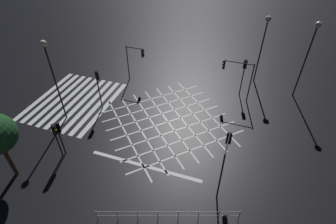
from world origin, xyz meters
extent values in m
plane|color=black|center=(0.00, 0.00, 0.00)|extent=(200.00, 200.00, 0.00)
cube|color=silver|center=(0.00, -6.79, 0.00)|extent=(9.25, 0.50, 0.01)
cube|color=silver|center=(0.00, -7.69, 0.00)|extent=(9.25, 0.50, 0.01)
cube|color=silver|center=(0.00, -8.59, 0.00)|extent=(9.25, 0.50, 0.01)
cube|color=silver|center=(0.00, -9.49, 0.00)|extent=(9.25, 0.50, 0.01)
cube|color=silver|center=(0.00, -10.39, 0.00)|extent=(9.25, 0.50, 0.01)
cube|color=silver|center=(0.00, -11.29, 0.00)|extent=(9.25, 0.50, 0.01)
cube|color=silver|center=(0.00, -12.19, 0.00)|extent=(9.25, 0.50, 0.01)
cube|color=silver|center=(0.00, -13.09, 0.00)|extent=(9.25, 0.50, 0.01)
cube|color=silver|center=(0.00, -13.99, 0.00)|extent=(9.25, 0.50, 0.01)
cube|color=silver|center=(2.91, -2.91, 0.00)|extent=(8.09, 8.09, 0.01)
cube|color=silver|center=(-2.91, -2.91, 0.00)|extent=(8.09, 8.09, 0.01)
cube|color=silver|center=(1.94, -1.94, 0.00)|extent=(8.09, 8.09, 0.01)
cube|color=silver|center=(-1.94, -1.94, 0.00)|extent=(8.09, 8.09, 0.01)
cube|color=silver|center=(0.97, -0.97, 0.00)|extent=(8.09, 8.09, 0.01)
cube|color=silver|center=(-0.97, -0.97, 0.00)|extent=(8.09, 8.09, 0.01)
cube|color=silver|center=(0.00, 0.00, 0.00)|extent=(8.09, 8.09, 0.01)
cube|color=silver|center=(0.00, 0.00, 0.00)|extent=(8.09, 8.09, 0.01)
cube|color=silver|center=(-0.97, 0.97, 0.00)|extent=(8.09, 8.09, 0.01)
cube|color=silver|center=(0.97, 0.97, 0.00)|extent=(8.09, 8.09, 0.01)
cube|color=silver|center=(-1.94, 1.94, 0.00)|extent=(8.09, 8.09, 0.01)
cube|color=silver|center=(1.94, 1.94, 0.00)|extent=(8.09, 8.09, 0.01)
cube|color=silver|center=(-2.91, 2.91, 0.00)|extent=(8.09, 8.09, 0.01)
cube|color=silver|center=(2.91, 2.91, 0.00)|extent=(8.09, 8.09, 0.01)
cube|color=silver|center=(5.64, 0.00, 0.00)|extent=(0.30, 9.25, 0.01)
cylinder|color=black|center=(6.55, 5.87, 2.24)|extent=(0.11, 0.11, 4.48)
cylinder|color=black|center=(5.52, 5.87, 4.33)|extent=(2.06, 0.09, 0.09)
cube|color=black|center=(4.49, 5.87, 3.88)|extent=(0.16, 0.28, 0.90)
sphere|color=black|center=(4.38, 5.87, 4.18)|extent=(0.18, 0.18, 0.18)
sphere|color=black|center=(4.38, 5.87, 3.88)|extent=(0.18, 0.18, 0.18)
sphere|color=green|center=(4.38, 5.87, 3.58)|extent=(0.18, 0.18, 0.18)
cube|color=black|center=(4.58, 5.87, 3.88)|extent=(0.02, 0.36, 0.98)
cylinder|color=black|center=(6.51, -6.75, 1.63)|extent=(0.11, 0.11, 3.27)
cube|color=black|center=(6.38, -6.75, 2.77)|extent=(0.16, 0.28, 0.90)
sphere|color=black|center=(6.27, -6.75, 3.07)|extent=(0.18, 0.18, 0.18)
sphere|color=orange|center=(6.27, -6.75, 2.77)|extent=(0.18, 0.18, 0.18)
sphere|color=black|center=(6.27, -6.75, 2.47)|extent=(0.18, 0.18, 0.18)
cube|color=black|center=(6.47, -6.75, 2.77)|extent=(0.02, 0.36, 0.98)
cylinder|color=black|center=(-5.86, -6.79, 2.10)|extent=(0.11, 0.11, 4.21)
cylinder|color=black|center=(-5.86, -5.83, 4.06)|extent=(0.09, 1.92, 0.09)
cube|color=black|center=(-5.86, -4.86, 3.61)|extent=(0.28, 0.16, 0.90)
sphere|color=black|center=(-5.86, -4.75, 3.91)|extent=(0.18, 0.18, 0.18)
sphere|color=orange|center=(-5.86, -4.75, 3.61)|extent=(0.18, 0.18, 0.18)
sphere|color=black|center=(-5.86, -4.75, 3.31)|extent=(0.18, 0.18, 0.18)
cube|color=black|center=(-5.86, -4.95, 3.61)|extent=(0.36, 0.02, 0.98)
cylinder|color=black|center=(6.80, -6.83, 1.70)|extent=(0.11, 0.11, 3.41)
cube|color=black|center=(6.80, -6.69, 2.91)|extent=(0.28, 0.16, 0.90)
sphere|color=black|center=(6.80, -6.58, 3.21)|extent=(0.18, 0.18, 0.18)
sphere|color=orange|center=(6.80, -6.58, 2.91)|extent=(0.18, 0.18, 0.18)
sphere|color=black|center=(6.80, -6.58, 2.61)|extent=(0.18, 0.18, 0.18)
cube|color=black|center=(6.80, -6.78, 2.91)|extent=(0.36, 0.02, 0.98)
cylinder|color=black|center=(-6.88, 5.84, 2.08)|extent=(0.11, 0.11, 4.15)
cube|color=black|center=(-6.75, 5.84, 3.65)|extent=(0.16, 0.28, 0.90)
sphere|color=red|center=(-6.63, 5.84, 3.95)|extent=(0.18, 0.18, 0.18)
sphere|color=black|center=(-6.63, 5.84, 3.65)|extent=(0.18, 0.18, 0.18)
sphere|color=black|center=(-6.63, 5.84, 3.35)|extent=(0.18, 0.18, 0.18)
cube|color=black|center=(-6.84, 5.84, 3.65)|extent=(0.02, 0.36, 0.98)
cylinder|color=black|center=(-5.84, 6.70, 2.18)|extent=(0.11, 0.11, 4.36)
cylinder|color=black|center=(-5.84, 5.28, 4.21)|extent=(0.09, 2.84, 0.09)
cube|color=black|center=(-5.84, 3.86, 3.76)|extent=(0.28, 0.16, 0.90)
sphere|color=black|center=(-5.84, 3.75, 4.06)|extent=(0.18, 0.18, 0.18)
sphere|color=black|center=(-5.84, 3.75, 3.76)|extent=(0.18, 0.18, 0.18)
sphere|color=green|center=(-5.84, 3.75, 3.46)|extent=(0.18, 0.18, 0.18)
cube|color=black|center=(-5.84, 3.95, 3.76)|extent=(0.36, 0.02, 0.98)
cylinder|color=black|center=(0.12, -6.98, 2.15)|extent=(0.11, 0.11, 4.31)
cube|color=black|center=(0.12, -6.84, 3.81)|extent=(0.28, 0.16, 0.90)
sphere|color=red|center=(0.12, -6.73, 4.11)|extent=(0.18, 0.18, 0.18)
sphere|color=black|center=(0.12, -6.73, 3.81)|extent=(0.18, 0.18, 0.18)
sphere|color=black|center=(0.12, -6.73, 3.51)|extent=(0.18, 0.18, 0.18)
cube|color=black|center=(0.12, -6.93, 3.81)|extent=(0.36, 0.02, 0.98)
cylinder|color=black|center=(2.55, -9.51, 3.72)|extent=(0.14, 0.14, 7.45)
sphere|color=#F4EAC6|center=(2.55, -9.51, 7.61)|extent=(0.53, 0.53, 0.53)
cylinder|color=black|center=(-8.50, 11.33, 3.77)|extent=(0.14, 0.14, 7.54)
sphere|color=#F4EAC6|center=(-8.50, 11.33, 7.71)|extent=(0.56, 0.56, 0.56)
cylinder|color=black|center=(-10.21, 7.10, 3.52)|extent=(0.14, 0.14, 7.04)
sphere|color=#F4EAC6|center=(-10.21, 7.10, 7.22)|extent=(0.58, 0.58, 0.58)
cylinder|color=#38281C|center=(9.49, -9.01, 1.55)|extent=(0.31, 0.31, 3.09)
cylinder|color=#9EA0A5|center=(10.81, -1.16, 0.53)|extent=(0.05, 0.05, 1.05)
cylinder|color=#9EA0A5|center=(10.38, 0.08, 0.53)|extent=(0.05, 0.05, 1.05)
cylinder|color=#9EA0A5|center=(9.96, 1.32, 0.53)|extent=(0.05, 0.05, 1.05)
cylinder|color=#9EA0A5|center=(9.54, 2.56, 0.53)|extent=(0.05, 0.05, 1.05)
cylinder|color=#9EA0A5|center=(9.12, 3.80, 0.53)|extent=(0.05, 0.05, 1.05)
cylinder|color=#9EA0A5|center=(8.70, 5.03, 0.53)|extent=(0.05, 0.05, 1.05)
cylinder|color=#9EA0A5|center=(8.28, 6.27, 0.53)|extent=(0.05, 0.05, 1.05)
cylinder|color=#9EA0A5|center=(7.86, 7.51, 0.53)|extent=(0.05, 0.05, 1.05)
cylinder|color=#9EA0A5|center=(9.33, 3.18, 1.01)|extent=(2.98, 8.68, 0.04)
cylinder|color=#9EA0A5|center=(9.33, 3.18, 0.58)|extent=(2.98, 8.68, 0.04)
camera|label=1|loc=(17.80, 6.06, 16.26)|focal=28.00mm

